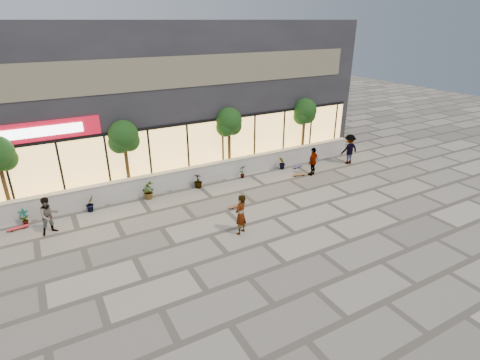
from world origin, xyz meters
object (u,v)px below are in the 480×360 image
tree_east (305,113)px  tree_midwest (124,138)px  skateboard_right_far (297,167)px  skater_center (241,214)px  skateboard_center (236,206)px  skateboard_left (18,228)px  tree_mideast (229,124)px  skater_right_far (349,149)px  skateboard_right_near (299,175)px  skater_right_near (313,161)px  skater_left (49,216)px

tree_east → tree_midwest: bearing=180.0°
skateboard_right_far → skater_center: bearing=-160.3°
tree_midwest → skateboard_center: tree_midwest is taller
skateboard_center → skateboard_right_far: 6.55m
skater_center → skateboard_left: (-8.40, 5.03, -0.81)m
tree_mideast → skater_right_far: (7.30, -2.44, -2.03)m
skateboard_center → skateboard_left: (-9.38, 2.80, 0.01)m
skater_right_far → skater_center: bearing=25.5°
skater_center → skateboard_right_near: skater_center is taller
tree_east → skater_right_near: tree_east is taller
tree_midwest → skateboard_right_near: tree_midwest is taller
skateboard_right_near → skateboard_right_far: bearing=71.7°
tree_midwest → skater_right_far: size_ratio=2.05×
skater_right_far → skateboard_right_near: bearing=6.2°
skater_right_far → tree_east: bearing=-50.0°
skater_right_near → skateboard_left: skater_right_near is taller
tree_midwest → skater_center: 7.53m
tree_midwest → skater_right_far: bearing=-10.4°
tree_mideast → tree_east: (5.50, 0.00, 0.00)m
skater_left → skater_right_near: bearing=-17.8°
skater_left → skater_right_far: bearing=-16.2°
skater_right_near → skateboard_right_far: skater_right_near is taller
tree_midwest → skateboard_right_far: size_ratio=5.07×
tree_east → skater_left: tree_east is taller
skater_left → skater_right_far: (17.30, 0.09, 0.11)m
tree_east → skater_left: (-15.50, -2.53, -2.15)m
tree_midwest → skateboard_center: bearing=-46.5°
tree_mideast → skateboard_right_near: (3.26, -2.62, -2.91)m
skater_right_near → skateboard_left: size_ratio=1.91×
skateboard_center → tree_midwest: bearing=124.2°
skater_right_near → skater_right_far: size_ratio=0.89×
skateboard_center → skateboard_right_near: size_ratio=1.00×
skater_right_far → skateboard_left: (-18.60, 0.94, -0.87)m
skater_right_near → skateboard_right_near: size_ratio=2.05×
skater_center → skateboard_left: bearing=-59.8°
skater_center → skateboard_right_near: bearing=-176.5°
skater_right_far → skateboard_center: skater_right_far is taller
tree_east → skater_right_far: bearing=-53.6°
skateboard_left → skateboard_right_near: skateboard_left is taller
skater_center → skateboard_center: size_ratio=2.17×
skater_center → tree_mideast: bearing=-142.8°
skater_left → skateboard_center: 8.31m
skateboard_center → tree_mideast: bearing=56.6°
skateboard_center → skateboard_left: bearing=154.0°
tree_mideast → skater_left: bearing=-165.8°
tree_east → skater_center: tree_east is taller
tree_midwest → skateboard_right_near: size_ratio=4.73×
skater_center → skater_right_near: skater_center is taller
skater_center → skater_right_near: 7.86m
skater_right_far → skateboard_right_far: 3.54m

